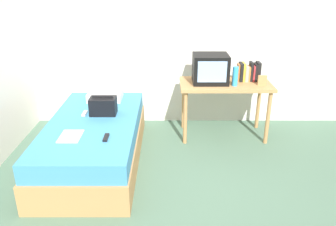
% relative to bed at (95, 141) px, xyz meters
% --- Properties ---
extents(ground_plane, '(8.00, 8.00, 0.00)m').
position_rel_bed_xyz_m(ground_plane, '(0.88, -0.77, -0.25)').
color(ground_plane, '#4C6B56').
extents(wall_back, '(5.20, 0.10, 2.60)m').
position_rel_bed_xyz_m(wall_back, '(0.88, 1.23, 1.05)').
color(wall_back, silver).
rests_on(wall_back, ground).
extents(bed, '(1.00, 2.00, 0.51)m').
position_rel_bed_xyz_m(bed, '(0.00, 0.00, 0.00)').
color(bed, '#B27F4C').
rests_on(bed, ground).
extents(desk, '(1.16, 0.60, 0.74)m').
position_rel_bed_xyz_m(desk, '(1.57, 0.70, 0.39)').
color(desk, '#B27F4C').
rests_on(desk, ground).
extents(tv, '(0.44, 0.39, 0.36)m').
position_rel_bed_xyz_m(tv, '(1.37, 0.71, 0.67)').
color(tv, black).
rests_on(tv, desk).
extents(water_bottle, '(0.07, 0.07, 0.24)m').
position_rel_bed_xyz_m(water_bottle, '(1.67, 0.58, 0.61)').
color(water_bottle, '#3399DB').
rests_on(water_bottle, desk).
extents(book_row, '(0.29, 0.17, 0.25)m').
position_rel_bed_xyz_m(book_row, '(1.88, 0.80, 0.60)').
color(book_row, '#CC7233').
rests_on(book_row, desk).
extents(picture_frame, '(0.11, 0.02, 0.13)m').
position_rel_bed_xyz_m(picture_frame, '(2.01, 0.60, 0.55)').
color(picture_frame, '#B27F4C').
rests_on(picture_frame, desk).
extents(pillow, '(0.43, 0.36, 0.10)m').
position_rel_bed_xyz_m(pillow, '(0.02, 0.71, 0.31)').
color(pillow, silver).
rests_on(pillow, bed).
extents(handbag, '(0.30, 0.20, 0.22)m').
position_rel_bed_xyz_m(handbag, '(0.09, 0.20, 0.36)').
color(handbag, black).
rests_on(handbag, bed).
extents(magazine, '(0.21, 0.29, 0.01)m').
position_rel_bed_xyz_m(magazine, '(-0.14, -0.40, 0.26)').
color(magazine, white).
rests_on(magazine, bed).
extents(remote_dark, '(0.04, 0.16, 0.02)m').
position_rel_bed_xyz_m(remote_dark, '(0.22, -0.44, 0.27)').
color(remote_dark, black).
rests_on(remote_dark, bed).
extents(remote_silver, '(0.04, 0.14, 0.02)m').
position_rel_bed_xyz_m(remote_silver, '(-0.13, 0.19, 0.27)').
color(remote_silver, '#B7B7BC').
rests_on(remote_silver, bed).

